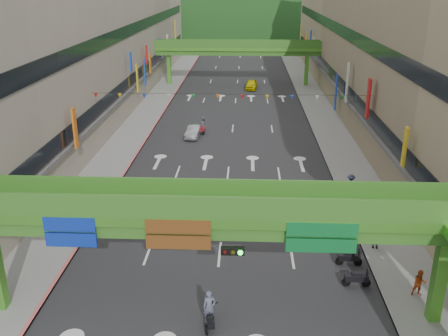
{
  "coord_description": "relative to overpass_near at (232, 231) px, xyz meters",
  "views": [
    {
      "loc": [
        1.51,
        -15.14,
        16.12
      ],
      "look_at": [
        0.0,
        18.0,
        3.5
      ],
      "focal_mm": 40.0,
      "sensor_mm": 36.0,
      "label": 1
    }
  ],
  "objects": [
    {
      "name": "scooter_rider_near",
      "position": [
        -1.05,
        -0.36,
        -4.23
      ],
      "size": [
        0.74,
        1.59,
        2.08
      ],
      "color": "black",
      "rests_on": "ground"
    },
    {
      "name": "scooter_rider_left",
      "position": [
        -7.2,
        9.66,
        -4.24
      ],
      "size": [
        0.96,
        1.6,
        1.94
      ],
      "color": "gray",
      "rests_on": "ground"
    },
    {
      "name": "curb_left",
      "position": [
        -10.03,
        44.62,
        -5.12
      ],
      "size": [
        0.2,
        140.0,
        0.18
      ],
      "primitive_type": "cube",
      "color": "#CC5959",
      "rests_on": "ground"
    },
    {
      "name": "sidewalk_right",
      "position": [
        10.07,
        44.62,
        -5.13
      ],
      "size": [
        4.0,
        140.0,
        0.15
      ],
      "primitive_type": "cube",
      "color": "gray",
      "rests_on": "ground"
    },
    {
      "name": "curb_right",
      "position": [
        8.17,
        44.62,
        -5.12
      ],
      "size": [
        0.2,
        140.0,
        0.18
      ],
      "primitive_type": "cube",
      "color": "gray",
      "rests_on": "ground"
    },
    {
      "name": "hill_right",
      "position": [
        24.07,
        174.62,
        -5.21
      ],
      "size": [
        208.0,
        176.0,
        128.0
      ],
      "primitive_type": "ellipsoid",
      "color": "#1C4419",
      "rests_on": "ground"
    },
    {
      "name": "building_row_left",
      "position": [
        -19.86,
        44.62,
        4.25
      ],
      "size": [
        12.8,
        95.0,
        19.0
      ],
      "color": "#9E937F",
      "rests_on": "ground"
    },
    {
      "name": "building_row_right",
      "position": [
        18.0,
        44.62,
        4.25
      ],
      "size": [
        12.8,
        95.0,
        19.0
      ],
      "color": "gray",
      "rests_on": "ground"
    },
    {
      "name": "overpass_near",
      "position": [
        0.0,
        0.0,
        0.0
      ],
      "size": [
        28.0,
        12.27,
        7.1
      ],
      "color": "#4C9E2D",
      "rests_on": "ground"
    },
    {
      "name": "car_yellow",
      "position": [
        1.32,
        56.57,
        -4.48
      ],
      "size": [
        2.03,
        4.4,
        1.46
      ],
      "primitive_type": "imported",
      "rotation": [
        0.0,
        0.0,
        -0.07
      ],
      "color": "#DDCE06",
      "rests_on": "ground"
    },
    {
      "name": "parked_scooter_row",
      "position": [
        6.87,
        6.81,
        -4.68
      ],
      "size": [
        1.6,
        7.15,
        1.08
      ],
      "color": "black",
      "rests_on": "ground"
    },
    {
      "name": "pedestrian_dark",
      "position": [
        8.87,
        7.71,
        -4.41
      ],
      "size": [
        0.99,
        0.55,
        1.59
      ],
      "primitive_type": "imported",
      "rotation": [
        0.0,
        0.0,
        -0.19
      ],
      "color": "black",
      "rests_on": "ground"
    },
    {
      "name": "scooter_rider_far",
      "position": [
        -4.13,
        32.49,
        -4.25
      ],
      "size": [
        0.81,
        1.6,
        1.92
      ],
      "color": "maroon",
      "rests_on": "ground"
    },
    {
      "name": "overpass_far",
      "position": [
        -0.93,
        59.62,
        0.2
      ],
      "size": [
        28.0,
        2.2,
        7.1
      ],
      "color": "#4C9E2D",
      "rests_on": "ground"
    },
    {
      "name": "road_slab",
      "position": [
        -0.93,
        44.62,
        -5.2
      ],
      "size": [
        18.0,
        140.0,
        0.02
      ],
      "primitive_type": "cube",
      "color": "#28282B",
      "rests_on": "ground"
    },
    {
      "name": "pedestrian_blue",
      "position": [
        8.87,
        15.93,
        -4.35
      ],
      "size": [
        0.83,
        0.56,
        1.71
      ],
      "primitive_type": "imported",
      "rotation": [
        0.0,
        0.0,
        3.2
      ],
      "color": "#323754",
      "rests_on": "ground"
    },
    {
      "name": "hill_left",
      "position": [
        -15.93,
        154.62,
        -5.21
      ],
      "size": [
        168.0,
        140.0,
        112.0
      ],
      "primitive_type": "ellipsoid",
      "color": "#1C4419",
      "rests_on": "ground"
    },
    {
      "name": "pedestrian_red",
      "position": [
        10.0,
        2.62,
        -4.45
      ],
      "size": [
        0.73,
        0.57,
        1.51
      ],
      "primitive_type": "imported",
      "rotation": [
        0.0,
        0.0,
        -0.0
      ],
      "color": "#B44316",
      "rests_on": "ground"
    },
    {
      "name": "scooter_rider_mid",
      "position": [
        2.19,
        13.79,
        -4.13
      ],
      "size": [
        0.92,
        1.6,
        2.09
      ],
      "color": "black",
      "rests_on": "ground"
    },
    {
      "name": "car_silver",
      "position": [
        -5.04,
        31.15,
        -4.57
      ],
      "size": [
        1.75,
        3.99,
        1.28
      ],
      "primitive_type": "imported",
      "rotation": [
        0.0,
        0.0,
        -0.1
      ],
      "color": "#95969B",
      "rests_on": "ground"
    },
    {
      "name": "bunting_string",
      "position": [
        -0.93,
        24.62,
        0.75
      ],
      "size": [
        26.0,
        0.36,
        0.47
      ],
      "color": "black",
      "rests_on": "ground"
    },
    {
      "name": "sidewalk_left",
      "position": [
        -11.93,
        44.62,
        -5.13
      ],
      "size": [
        4.0,
        140.0,
        0.15
      ],
      "primitive_type": "cube",
      "color": "gray",
      "rests_on": "ground"
    }
  ]
}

